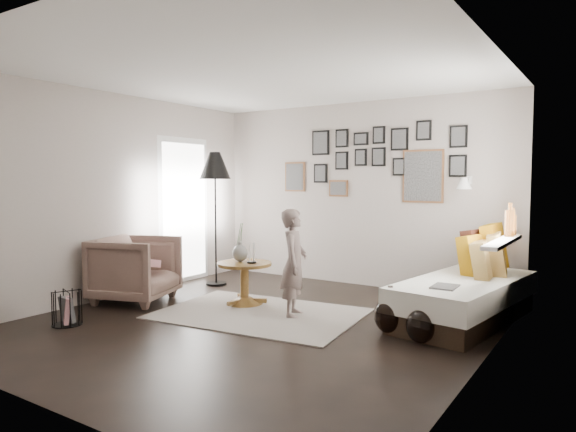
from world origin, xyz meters
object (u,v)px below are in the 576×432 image
Objects in this scene: demijohn_small at (421,326)px; vase at (240,250)px; daybed at (467,291)px; floor_lamp at (215,171)px; armchair at (135,269)px; pedestal_table at (245,285)px; child at (294,263)px; demijohn_large at (390,315)px; magazine_basket at (67,308)px.

vase is at bearing 172.89° from demijohn_small.
floor_lamp is (-3.48, -0.07, 1.32)m from daybed.
vase is 1.33m from armchair.
pedestal_table is 0.31× the size of daybed.
child reaches higher than daybed.
floor_lamp is 1.60× the size of child.
pedestal_table is 1.38m from armchair.
daybed is 4.98× the size of demijohn_small.
vase is 1.55m from floor_lamp.
demijohn_small is 1.55m from child.
daybed is at bearing 17.84° from pedestal_table.
floor_lamp reaches higher than armchair.
armchair is at bearing -153.84° from pedestal_table.
daybed is 1.13× the size of floor_lamp.
vase is 1.00× the size of demijohn_large.
demijohn_large reaches higher than magazine_basket.
demijohn_small is at bearing 23.53° from magazine_basket.
pedestal_table is 1.92m from demijohn_large.
magazine_basket is at bearing 172.97° from armchair.
pedestal_table is 1.40× the size of vase.
vase is 0.25× the size of floor_lamp.
demijohn_small is (-0.15, -1.05, -0.15)m from daybed.
child is (2.01, 0.49, 0.19)m from armchair.
floor_lamp is at bearing 44.60° from child.
pedestal_table is 2.54m from daybed.
demijohn_small is 0.36× the size of child.
armchair is at bearing -174.58° from demijohn_small.
child is at bearing -24.01° from floor_lamp.
demijohn_large reaches higher than demijohn_small.
demijohn_large is (2.98, -0.86, -1.45)m from floor_lamp.
floor_lamp is at bearing 145.18° from vase.
pedestal_table is 0.55× the size of child.
demijohn_small is (2.35, -0.29, -0.50)m from vase.
armchair is at bearing 82.23° from child.
magazine_basket is 2.42m from child.
floor_lamp reaches higher than demijohn_small.
vase reaches higher than magazine_basket.
pedestal_table is at bearing -153.76° from daybed.
vase is at bearing 175.06° from demijohn_large.
child is (0.78, -0.12, 0.35)m from pedestal_table.
demijohn_large is at bearing 161.08° from demijohn_small.
demijohn_small is at bearing -7.11° from vase.
armchair is at bearing 101.69° from magazine_basket.
demijohn_small is at bearing -89.66° from daybed.
vase is 1.09× the size of demijohn_small.
pedestal_table reaches higher than demijohn_large.
daybed reaches higher than pedestal_table.
armchair is 2.44× the size of magazine_basket.
pedestal_table is at bearing -14.04° from vase.
child is at bearing 178.20° from demijohn_large.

